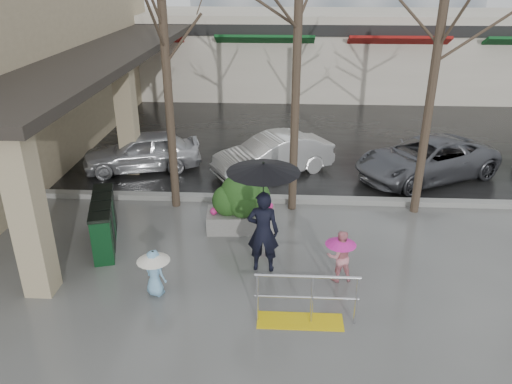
# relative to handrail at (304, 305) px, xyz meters

# --- Properties ---
(ground) EXTENTS (120.00, 120.00, 0.00)m
(ground) POSITION_rel_handrail_xyz_m (-1.36, 1.20, -0.38)
(ground) COLOR #51514F
(ground) RESTS_ON ground
(street_asphalt) EXTENTS (120.00, 36.00, 0.01)m
(street_asphalt) POSITION_rel_handrail_xyz_m (-1.36, 23.20, -0.37)
(street_asphalt) COLOR black
(street_asphalt) RESTS_ON ground
(curb) EXTENTS (120.00, 0.30, 0.15)m
(curb) POSITION_rel_handrail_xyz_m (-1.36, 5.20, -0.30)
(curb) COLOR gray
(curb) RESTS_ON ground
(canopy_slab) EXTENTS (2.80, 18.00, 0.25)m
(canopy_slab) POSITION_rel_handrail_xyz_m (-6.16, 9.20, 3.25)
(canopy_slab) COLOR #2D2823
(canopy_slab) RESTS_ON pillar_front
(pillar_front) EXTENTS (0.55, 0.55, 3.50)m
(pillar_front) POSITION_rel_handrail_xyz_m (-5.26, 0.70, 1.37)
(pillar_front) COLOR tan
(pillar_front) RESTS_ON ground
(pillar_back) EXTENTS (0.55, 0.55, 3.50)m
(pillar_back) POSITION_rel_handrail_xyz_m (-5.26, 7.20, 1.37)
(pillar_back) COLOR tan
(pillar_back) RESTS_ON ground
(storefront_row) EXTENTS (34.00, 6.74, 4.00)m
(storefront_row) POSITION_rel_handrail_xyz_m (0.64, 19.17, 1.64)
(storefront_row) COLOR beige
(storefront_row) RESTS_ON ground
(handrail) EXTENTS (1.90, 0.50, 1.03)m
(handrail) POSITION_rel_handrail_xyz_m (0.00, 0.00, 0.00)
(handrail) COLOR yellow
(handrail) RESTS_ON ground
(tree_west) EXTENTS (3.20, 3.20, 6.80)m
(tree_west) POSITION_rel_handrail_xyz_m (-3.36, 4.80, 4.71)
(tree_west) COLOR #382B21
(tree_west) RESTS_ON ground
(tree_midwest) EXTENTS (3.20, 3.20, 7.00)m
(tree_midwest) POSITION_rel_handrail_xyz_m (-0.16, 4.80, 4.86)
(tree_midwest) COLOR #382B21
(tree_midwest) RESTS_ON ground
(tree_mideast) EXTENTS (3.20, 3.20, 6.50)m
(tree_mideast) POSITION_rel_handrail_xyz_m (3.14, 4.80, 4.48)
(tree_mideast) COLOR #382B21
(tree_mideast) RESTS_ON ground
(woman) EXTENTS (1.51, 1.51, 2.51)m
(woman) POSITION_rel_handrail_xyz_m (-0.83, 1.74, 1.17)
(woman) COLOR black
(woman) RESTS_ON ground
(child_pink) EXTENTS (0.65, 0.65, 1.14)m
(child_pink) POSITION_rel_handrail_xyz_m (0.78, 1.43, 0.27)
(child_pink) COLOR pink
(child_pink) RESTS_ON ground
(child_blue) EXTENTS (0.66, 0.66, 1.00)m
(child_blue) POSITION_rel_handrail_xyz_m (-2.94, 0.72, 0.25)
(child_blue) COLOR #80BAE3
(child_blue) RESTS_ON ground
(planter) EXTENTS (1.75, 1.02, 1.48)m
(planter) POSITION_rel_handrail_xyz_m (-1.44, 3.58, 0.33)
(planter) COLOR slate
(planter) RESTS_ON ground
(news_boxes) EXTENTS (1.00, 2.09, 1.14)m
(news_boxes) POSITION_rel_handrail_xyz_m (-4.60, 2.62, 0.20)
(news_boxes) COLOR #0D391A
(news_boxes) RESTS_ON ground
(car_a) EXTENTS (3.96, 2.42, 1.26)m
(car_a) POSITION_rel_handrail_xyz_m (-4.96, 7.40, 0.25)
(car_a) COLOR #BBBCC1
(car_a) RESTS_ON ground
(car_b) EXTENTS (3.97, 3.08, 1.26)m
(car_b) POSITION_rel_handrail_xyz_m (-0.74, 7.28, 0.25)
(car_b) COLOR silver
(car_b) RESTS_ON ground
(car_c) EXTENTS (4.99, 3.93, 1.26)m
(car_c) POSITION_rel_handrail_xyz_m (3.99, 7.20, 0.25)
(car_c) COLOR #585A60
(car_c) RESTS_ON ground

